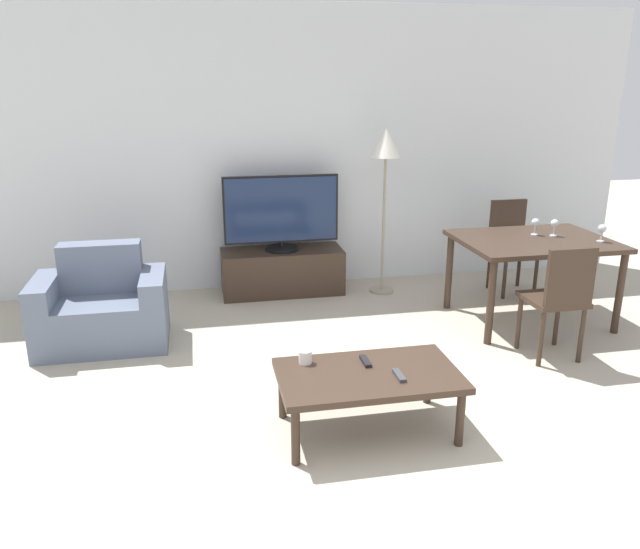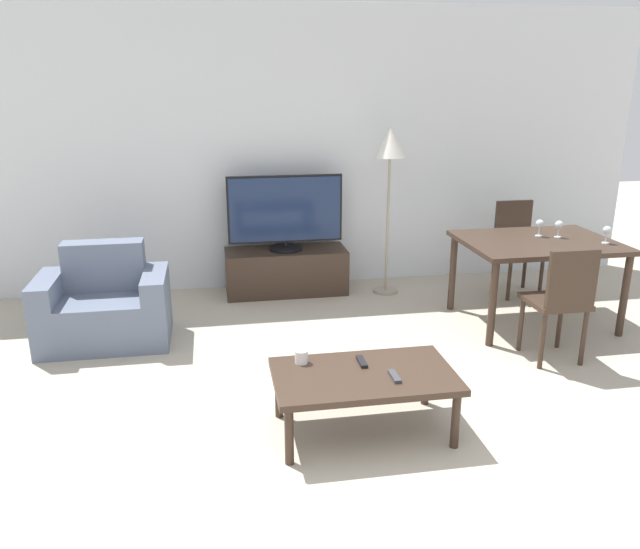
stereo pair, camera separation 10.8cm
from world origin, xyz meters
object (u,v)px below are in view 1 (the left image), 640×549
at_px(armchair, 102,309).
at_px(dining_chair_near, 559,296).
at_px(tv_stand, 282,271).
at_px(coffee_table, 368,379).
at_px(dining_chair_far, 511,241).
at_px(remote_secondary, 366,361).
at_px(cup_white_near, 305,357).
at_px(wine_glass_right, 555,224).
at_px(wine_glass_center, 535,223).
at_px(floor_lamp, 386,154).
at_px(tv, 281,213).
at_px(remote_primary, 399,375).
at_px(wine_glass_left, 602,230).
at_px(dining_table, 533,248).

distance_m(armchair, dining_chair_near, 3.48).
height_order(tv_stand, coffee_table, tv_stand).
distance_m(coffee_table, dining_chair_far, 3.06).
height_order(dining_chair_far, remote_secondary, dining_chair_far).
bearing_deg(dining_chair_near, cup_white_near, -166.03).
bearing_deg(armchair, wine_glass_right, -2.22).
distance_m(tv_stand, cup_white_near, 2.43).
bearing_deg(dining_chair_near, wine_glass_center, 72.44).
distance_m(armchair, floor_lamp, 2.85).
relative_size(tv, coffee_table, 1.03).
xyz_separation_m(tv, remote_secondary, (0.16, -2.48, -0.41)).
bearing_deg(cup_white_near, remote_primary, -30.16).
relative_size(armchair, wine_glass_right, 6.79).
distance_m(tv, remote_primary, 2.75).
distance_m(floor_lamp, remote_primary, 2.79).
distance_m(dining_chair_near, wine_glass_left, 0.97).
bearing_deg(wine_glass_right, floor_lamp, 143.17).
distance_m(remote_secondary, wine_glass_left, 2.62).
xyz_separation_m(dining_chair_far, wine_glass_left, (0.27, -0.98, 0.33)).
xyz_separation_m(armchair, remote_secondary, (1.72, -1.54, 0.11)).
bearing_deg(tv, floor_lamp, -9.58).
bearing_deg(dining_table, remote_secondary, -143.84).
xyz_separation_m(coffee_table, dining_chair_near, (1.63, 0.69, 0.16)).
bearing_deg(dining_chair_near, remote_secondary, -160.93).
bearing_deg(floor_lamp, coffee_table, -108.64).
height_order(floor_lamp, remote_secondary, floor_lamp).
xyz_separation_m(coffee_table, dining_chair_far, (2.07, 2.25, 0.16)).
height_order(floor_lamp, wine_glass_center, floor_lamp).
relative_size(dining_table, floor_lamp, 0.79).
bearing_deg(wine_glass_right, coffee_table, -143.47).
relative_size(dining_chair_far, remote_secondary, 5.93).
bearing_deg(dining_table, cup_white_near, -149.85).
bearing_deg(wine_glass_center, tv, 153.67).
bearing_deg(wine_glass_left, wine_glass_right, 137.84).
xyz_separation_m(dining_chair_far, remote_secondary, (-2.05, -2.12, -0.11)).
xyz_separation_m(tv_stand, dining_chair_far, (2.21, -0.36, 0.29)).
bearing_deg(remote_secondary, dining_table, 36.16).
bearing_deg(wine_glass_right, tv_stand, 153.66).
distance_m(remote_primary, wine_glass_right, 2.53).
distance_m(armchair, cup_white_near, 2.01).
xyz_separation_m(dining_chair_near, wine_glass_left, (0.70, 0.58, 0.33)).
bearing_deg(armchair, dining_chair_far, 8.77).
xyz_separation_m(tv, cup_white_near, (-0.20, -2.41, -0.38)).
height_order(remote_primary, wine_glass_left, wine_glass_left).
bearing_deg(coffee_table, floor_lamp, 71.36).
bearing_deg(tv, cup_white_near, -94.72).
bearing_deg(floor_lamp, remote_primary, -104.77).
bearing_deg(wine_glass_center, dining_chair_near, -107.56).
xyz_separation_m(tv, dining_chair_near, (1.77, -1.92, -0.29)).
height_order(dining_chair_far, remote_primary, dining_chair_far).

